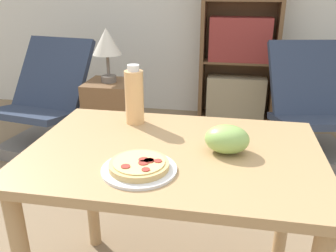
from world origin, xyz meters
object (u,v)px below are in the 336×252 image
(pizza_on_plate, at_px, (139,167))
(table_lamp, at_px, (107,44))
(lounge_chair_near, at_px, (45,116))
(side_table, at_px, (112,121))
(grape_bunch, at_px, (227,139))
(bookshelf, at_px, (240,37))
(drink_bottle, at_px, (134,96))
(lounge_chair_far, at_px, (311,124))

(pizza_on_plate, bearing_deg, table_lamp, 112.80)
(lounge_chair_near, bearing_deg, side_table, 2.08)
(grape_bunch, distance_m, side_table, 1.62)
(pizza_on_plate, height_order, bookshelf, bookshelf)
(pizza_on_plate, bearing_deg, bookshelf, 82.54)
(grape_bunch, relative_size, bookshelf, 0.09)
(pizza_on_plate, distance_m, table_lamp, 1.59)
(drink_bottle, height_order, side_table, drink_bottle)
(pizza_on_plate, height_order, table_lamp, table_lamp)
(grape_bunch, height_order, table_lamp, table_lamp)
(drink_bottle, bearing_deg, bookshelf, 77.87)
(drink_bottle, xyz_separation_m, side_table, (-0.49, 1.04, -0.55))
(grape_bunch, bearing_deg, lounge_chair_near, 137.90)
(pizza_on_plate, height_order, lounge_chair_far, lounge_chair_far)
(lounge_chair_near, bearing_deg, bookshelf, 42.25)
(grape_bunch, distance_m, bookshelf, 2.35)
(grape_bunch, relative_size, table_lamp, 0.41)
(pizza_on_plate, relative_size, bookshelf, 0.14)
(drink_bottle, bearing_deg, grape_bunch, -29.02)
(grape_bunch, xyz_separation_m, side_table, (-0.88, 1.27, -0.48))
(side_table, distance_m, table_lamp, 0.59)
(lounge_chair_far, bearing_deg, pizza_on_plate, -129.04)
(lounge_chair_far, distance_m, side_table, 1.56)
(lounge_chair_near, distance_m, lounge_chair_far, 2.14)
(grape_bunch, bearing_deg, side_table, 124.96)
(table_lamp, bearing_deg, grape_bunch, -55.04)
(lounge_chair_far, bearing_deg, side_table, 179.48)
(pizza_on_plate, relative_size, lounge_chair_far, 0.28)
(drink_bottle, xyz_separation_m, lounge_chair_near, (-1.08, 1.12, -0.58))
(pizza_on_plate, relative_size, grape_bunch, 1.54)
(bookshelf, xyz_separation_m, side_table, (-0.94, -1.08, -0.51))
(side_table, bearing_deg, drink_bottle, -65.00)
(side_table, relative_size, table_lamp, 1.62)
(grape_bunch, xyz_separation_m, lounge_chair_near, (-1.48, 1.34, -0.51))
(bookshelf, bearing_deg, lounge_chair_near, -146.88)
(lounge_chair_near, xyz_separation_m, bookshelf, (1.54, 1.01, 0.54))
(bookshelf, bearing_deg, side_table, -131.17)
(pizza_on_plate, relative_size, drink_bottle, 0.97)
(pizza_on_plate, xyz_separation_m, bookshelf, (0.33, 2.54, 0.06))
(lounge_chair_far, xyz_separation_m, side_table, (-1.53, -0.29, 0.03))
(drink_bottle, distance_m, table_lamp, 1.15)
(lounge_chair_near, distance_m, table_lamp, 0.86)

